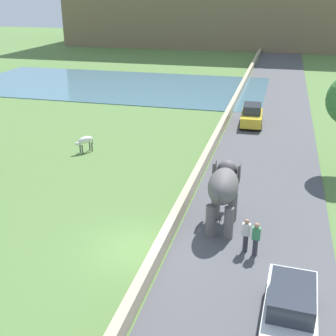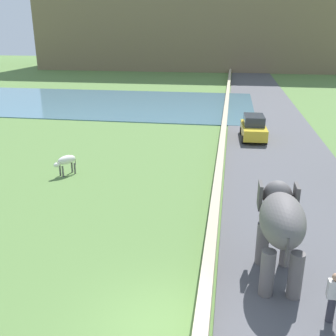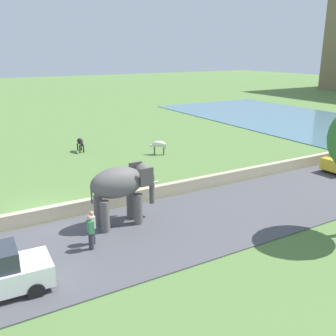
% 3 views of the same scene
% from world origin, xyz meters
% --- Properties ---
extents(ground_plane, '(220.00, 220.00, 0.00)m').
position_xyz_m(ground_plane, '(0.00, 0.00, 0.00)').
color(ground_plane, '#567A3D').
extents(barrier_wall, '(0.40, 110.00, 0.77)m').
position_xyz_m(barrier_wall, '(1.20, 18.00, 0.39)').
color(barrier_wall, tan).
rests_on(barrier_wall, ground).
extents(lake, '(36.00, 18.00, 0.08)m').
position_xyz_m(lake, '(-14.00, 33.37, 0.04)').
color(lake, slate).
rests_on(lake, ground).
extents(elephant, '(1.44, 3.47, 2.99)m').
position_xyz_m(elephant, '(3.42, 2.94, 2.04)').
color(elephant, '#605B5B').
rests_on(elephant, ground).
extents(person_beside_elephant, '(0.36, 0.22, 1.63)m').
position_xyz_m(person_beside_elephant, '(5.16, 0.69, 0.87)').
color(person_beside_elephant, '#33333D').
rests_on(person_beside_elephant, ground).
extents(person_trailing, '(0.36, 0.22, 1.63)m').
position_xyz_m(person_trailing, '(4.72, 0.91, 0.87)').
color(person_trailing, '#33333D').
rests_on(person_trailing, ground).
extents(cow_white, '(1.09, 1.32, 1.15)m').
position_xyz_m(cow_white, '(-7.39, 10.93, 0.84)').
color(cow_white, silver).
rests_on(cow_white, ground).
extents(cow_black, '(1.40, 0.51, 1.15)m').
position_xyz_m(cow_black, '(-11.54, 5.64, 0.84)').
color(cow_black, black).
rests_on(cow_black, ground).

